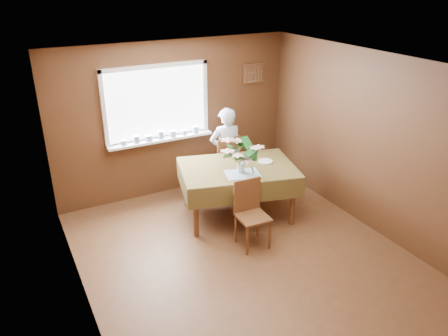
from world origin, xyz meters
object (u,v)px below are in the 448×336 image
chair_far (225,162)px  chair_near (250,210)px  dining_table (238,173)px  seated_woman (226,152)px  flower_bouquet (241,153)px

chair_far → chair_near: bearing=69.9°
chair_far → dining_table: bearing=70.7°
dining_table → seated_woman: (0.20, 0.74, 0.03)m
dining_table → flower_bouquet: 0.44m
dining_table → seated_woman: size_ratio=1.28×
dining_table → flower_bouquet: bearing=-92.3°
chair_near → seated_woman: (0.42, 1.47, 0.24)m
chair_far → seated_woman: 0.21m
chair_far → seated_woman: bearing=72.0°
chair_far → chair_near: size_ratio=1.09×
chair_far → flower_bouquet: flower_bouquet is taller
chair_far → seated_woman: (-0.01, -0.05, 0.20)m
chair_far → chair_near: 1.58m
seated_woman → flower_bouquet: 1.03m
chair_far → flower_bouquet: bearing=70.3°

